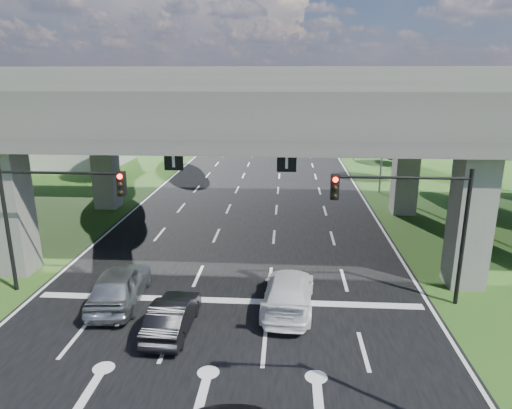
# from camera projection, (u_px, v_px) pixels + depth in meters

# --- Properties ---
(ground) EXTENTS (160.00, 160.00, 0.00)m
(ground) POSITION_uv_depth(u_px,v_px,m) (216.00, 346.00, 16.83)
(ground) COLOR #274F19
(ground) RESTS_ON ground
(road) EXTENTS (18.00, 120.00, 0.03)m
(road) POSITION_uv_depth(u_px,v_px,m) (242.00, 248.00, 26.44)
(road) COLOR black
(road) RESTS_ON ground
(overpass) EXTENTS (80.00, 15.00, 10.00)m
(overpass) POSITION_uv_depth(u_px,v_px,m) (244.00, 107.00, 26.22)
(overpass) COLOR #383533
(overpass) RESTS_ON ground
(warehouse) EXTENTS (20.00, 10.00, 4.00)m
(warehouse) POSITION_uv_depth(u_px,v_px,m) (35.00, 146.00, 51.61)
(warehouse) COLOR #9E9E99
(warehouse) RESTS_ON ground
(signal_right) EXTENTS (5.76, 0.54, 6.00)m
(signal_right) POSITION_uv_depth(u_px,v_px,m) (414.00, 211.00, 18.98)
(signal_right) COLOR black
(signal_right) RESTS_ON ground
(signal_left) EXTENTS (5.76, 0.54, 6.00)m
(signal_left) POSITION_uv_depth(u_px,v_px,m) (50.00, 204.00, 20.00)
(signal_left) COLOR black
(signal_left) RESTS_ON ground
(streetlight_far) EXTENTS (3.38, 0.25, 10.00)m
(streetlight_far) POSITION_uv_depth(u_px,v_px,m) (379.00, 124.00, 37.65)
(streetlight_far) COLOR gray
(streetlight_far) RESTS_ON ground
(streetlight_beyond) EXTENTS (3.38, 0.25, 10.00)m
(streetlight_beyond) POSITION_uv_depth(u_px,v_px,m) (353.00, 110.00, 53.02)
(streetlight_beyond) COLOR gray
(streetlight_beyond) RESTS_ON ground
(tree_left_near) EXTENTS (4.50, 4.50, 7.80)m
(tree_left_near) POSITION_uv_depth(u_px,v_px,m) (106.00, 131.00, 41.42)
(tree_left_near) COLOR black
(tree_left_near) RESTS_ON ground
(tree_left_mid) EXTENTS (3.91, 3.90, 6.76)m
(tree_left_mid) POSITION_uv_depth(u_px,v_px,m) (108.00, 129.00, 49.47)
(tree_left_mid) COLOR black
(tree_left_mid) RESTS_ON ground
(tree_left_far) EXTENTS (4.80, 4.80, 8.32)m
(tree_left_far) POSITION_uv_depth(u_px,v_px,m) (163.00, 114.00, 56.63)
(tree_left_far) COLOR black
(tree_left_far) RESTS_ON ground
(tree_right_near) EXTENTS (4.20, 4.20, 7.28)m
(tree_right_near) POSITION_uv_depth(u_px,v_px,m) (403.00, 135.00, 41.67)
(tree_right_near) COLOR black
(tree_right_near) RESTS_ON ground
(tree_right_mid) EXTENTS (3.91, 3.90, 6.76)m
(tree_right_mid) POSITION_uv_depth(u_px,v_px,m) (413.00, 129.00, 49.24)
(tree_right_mid) COLOR black
(tree_right_mid) RESTS_ON ground
(tree_right_far) EXTENTS (4.50, 4.50, 7.80)m
(tree_right_far) POSITION_uv_depth(u_px,v_px,m) (364.00, 116.00, 57.02)
(tree_right_far) COLOR black
(tree_right_far) RESTS_ON ground
(car_silver) EXTENTS (2.40, 5.06, 1.67)m
(car_silver) POSITION_uv_depth(u_px,v_px,m) (120.00, 285.00, 19.78)
(car_silver) COLOR #A8ACB0
(car_silver) RESTS_ON road
(car_dark) EXTENTS (1.50, 4.08, 1.33)m
(car_dark) POSITION_uv_depth(u_px,v_px,m) (173.00, 316.00, 17.61)
(car_dark) COLOR black
(car_dark) RESTS_ON road
(car_white) EXTENTS (2.41, 5.23, 1.48)m
(car_white) POSITION_uv_depth(u_px,v_px,m) (288.00, 292.00, 19.33)
(car_white) COLOR white
(car_white) RESTS_ON road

